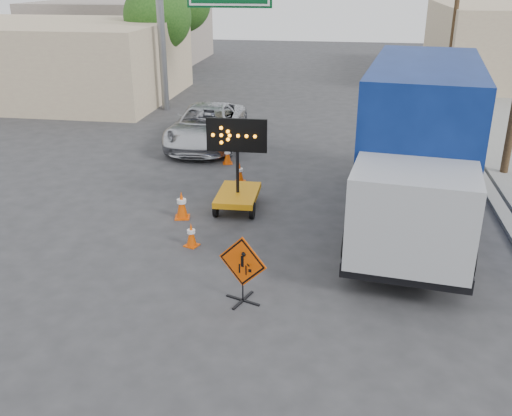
% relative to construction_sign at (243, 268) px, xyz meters
% --- Properties ---
extents(ground, '(100.00, 100.00, 0.00)m').
position_rel_construction_sign_xyz_m(ground, '(-0.70, -0.70, -0.80)').
color(ground, '#2D2D30').
rests_on(ground, ground).
extents(curb_right, '(0.40, 60.00, 0.12)m').
position_rel_construction_sign_xyz_m(curb_right, '(6.50, 14.30, -0.74)').
color(curb_right, gray).
rests_on(curb_right, ground).
extents(storefront_left_near, '(14.00, 10.00, 4.00)m').
position_rel_construction_sign_xyz_m(storefront_left_near, '(-14.70, 19.30, 1.20)').
color(storefront_left_near, '#C7B790').
rests_on(storefront_left_near, ground).
extents(storefront_left_far, '(12.00, 10.00, 4.40)m').
position_rel_construction_sign_xyz_m(storefront_left_far, '(-15.70, 33.30, 1.40)').
color(storefront_left_far, '#A5958A').
rests_on(storefront_left_far, ground).
extents(highway_gantry, '(6.18, 0.38, 6.90)m').
position_rel_construction_sign_xyz_m(highway_gantry, '(-5.13, 17.26, 4.27)').
color(highway_gantry, slate).
rests_on(highway_gantry, ground).
extents(utility_pole_far, '(1.80, 0.26, 9.00)m').
position_rel_construction_sign_xyz_m(utility_pole_far, '(7.30, 23.30, 3.89)').
color(utility_pole_far, '#4B3820').
rests_on(utility_pole_far, ground).
extents(tree_left_near, '(3.71, 3.71, 6.03)m').
position_rel_construction_sign_xyz_m(tree_left_near, '(-8.70, 21.30, 3.37)').
color(tree_left_near, '#4B3820').
rests_on(tree_left_near, ground).
extents(tree_left_far, '(4.10, 4.10, 6.66)m').
position_rel_construction_sign_xyz_m(tree_left_far, '(-9.70, 29.30, 3.80)').
color(tree_left_far, '#4B3820').
rests_on(tree_left_far, ground).
extents(construction_sign, '(1.07, 0.77, 1.50)m').
position_rel_construction_sign_xyz_m(construction_sign, '(0.00, 0.00, 0.00)').
color(construction_sign, black).
rests_on(construction_sign, ground).
extents(arrow_board, '(1.71, 1.93, 2.71)m').
position_rel_construction_sign_xyz_m(arrow_board, '(-1.08, 5.01, -0.19)').
color(arrow_board, orange).
rests_on(arrow_board, ground).
extents(pickup_truck, '(2.77, 5.67, 1.55)m').
position_rel_construction_sign_xyz_m(pickup_truck, '(-3.59, 11.43, -0.02)').
color(pickup_truck, silver).
rests_on(pickup_truck, ground).
extents(box_truck, '(3.72, 9.26, 4.27)m').
position_rel_construction_sign_xyz_m(box_truck, '(3.84, 4.89, 1.14)').
color(box_truck, black).
rests_on(box_truck, ground).
extents(cone_a, '(0.42, 0.42, 0.64)m').
position_rel_construction_sign_xyz_m(cone_a, '(-1.77, 2.38, -0.48)').
color(cone_a, '#DD4804').
rests_on(cone_a, ground).
extents(cone_b, '(0.48, 0.48, 0.80)m').
position_rel_construction_sign_xyz_m(cone_b, '(-2.50, 4.07, -0.40)').
color(cone_b, '#DD4804').
rests_on(cone_b, ground).
extents(cone_c, '(0.36, 0.36, 0.67)m').
position_rel_construction_sign_xyz_m(cone_c, '(-1.46, 7.27, -0.47)').
color(cone_c, '#DD4804').
rests_on(cone_c, ground).
extents(cone_d, '(0.42, 0.42, 0.68)m').
position_rel_construction_sign_xyz_m(cone_d, '(-2.27, 9.12, -0.46)').
color(cone_d, '#DD4804').
rests_on(cone_d, ground).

